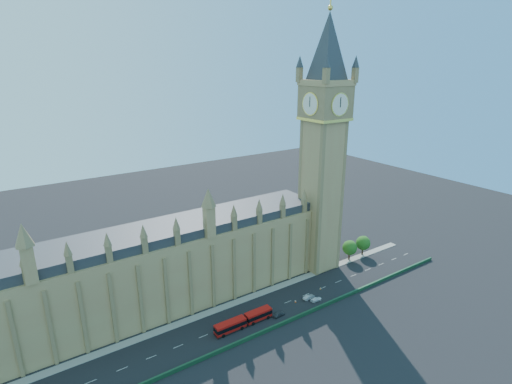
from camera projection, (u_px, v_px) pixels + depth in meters
ground at (259, 314)px, 129.20m from camera, size 400.00×400.00×0.00m
palace_westminster at (157, 269)px, 129.00m from camera, size 120.00×20.00×28.00m
elizabeth_tower at (324, 130)px, 143.83m from camera, size 20.59×20.59×105.00m
bridge_parapet at (275, 327)px, 121.92m from camera, size 160.00×0.60×1.20m
kerb_north at (243, 300)px, 136.67m from camera, size 160.00×3.00×0.16m
tree_east_near at (350, 247)px, 163.26m from camera, size 6.00×6.00×8.50m
tree_east_far at (363, 243)px, 167.53m from camera, size 6.00×6.00×8.50m
red_bus at (244, 321)px, 122.72m from camera, size 19.66×3.20×3.34m
car_grey at (279, 314)px, 127.74m from camera, size 4.22×1.84×1.41m
car_silver at (309, 297)px, 137.13m from camera, size 4.43×1.62×1.45m
car_white at (316, 299)px, 136.04m from camera, size 4.34×2.00×1.23m
cone_a at (295, 301)px, 135.36m from camera, size 0.59×0.59×0.76m
cone_b at (321, 288)px, 143.05m from camera, size 0.54×0.54×0.74m
cone_c at (303, 299)px, 136.79m from camera, size 0.45×0.45×0.68m
cone_d at (296, 302)px, 135.19m from camera, size 0.53×0.53×0.71m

